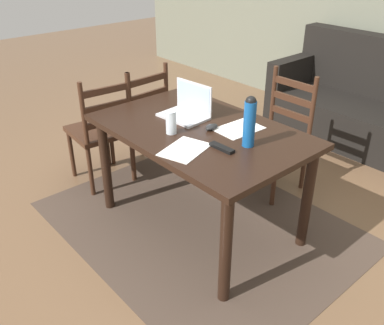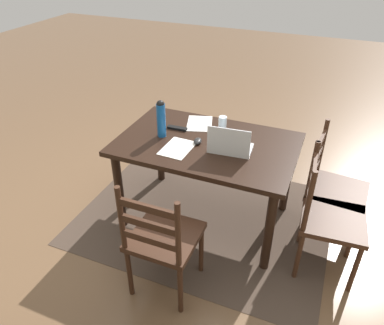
{
  "view_description": "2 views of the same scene",
  "coord_description": "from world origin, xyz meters",
  "px_view_note": "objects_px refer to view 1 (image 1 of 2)",
  "views": [
    {
      "loc": [
        1.86,
        -1.7,
        1.89
      ],
      "look_at": [
        0.04,
        -0.1,
        0.57
      ],
      "focal_mm": 39.7,
      "sensor_mm": 36.0,
      "label": 1
    },
    {
      "loc": [
        -0.86,
        2.39,
        2.21
      ],
      "look_at": [
        0.07,
        0.15,
        0.65
      ],
      "focal_mm": 34.5,
      "sensor_mm": 36.0,
      "label": 2
    }
  ],
  "objects_px": {
    "chair_left_far": "(138,119)",
    "chair_far_head": "(277,135)",
    "dining_table": "(200,142)",
    "laptop": "(188,108)",
    "computer_mouse": "(212,127)",
    "water_bottle": "(250,121)",
    "drinking_glass": "(171,122)",
    "tv_remote": "(222,148)",
    "chair_left_near": "(101,131)",
    "couch": "(365,106)"
  },
  "relations": [
    {
      "from": "water_bottle",
      "to": "chair_left_near",
      "type": "bearing_deg",
      "value": -170.59
    },
    {
      "from": "computer_mouse",
      "to": "chair_far_head",
      "type": "bearing_deg",
      "value": 87.45
    },
    {
      "from": "dining_table",
      "to": "computer_mouse",
      "type": "height_order",
      "value": "computer_mouse"
    },
    {
      "from": "dining_table",
      "to": "water_bottle",
      "type": "bearing_deg",
      "value": 6.37
    },
    {
      "from": "chair_left_far",
      "to": "tv_remote",
      "type": "bearing_deg",
      "value": -12.73
    },
    {
      "from": "dining_table",
      "to": "chair_far_head",
      "type": "bearing_deg",
      "value": 90.01
    },
    {
      "from": "dining_table",
      "to": "water_bottle",
      "type": "distance_m",
      "value": 0.46
    },
    {
      "from": "dining_table",
      "to": "tv_remote",
      "type": "relative_size",
      "value": 8.29
    },
    {
      "from": "chair_left_near",
      "to": "laptop",
      "type": "bearing_deg",
      "value": 18.31
    },
    {
      "from": "drinking_glass",
      "to": "laptop",
      "type": "bearing_deg",
      "value": 118.99
    },
    {
      "from": "chair_left_far",
      "to": "water_bottle",
      "type": "bearing_deg",
      "value": -5.94
    },
    {
      "from": "chair_far_head",
      "to": "laptop",
      "type": "distance_m",
      "value": 0.86
    },
    {
      "from": "chair_left_far",
      "to": "chair_far_head",
      "type": "bearing_deg",
      "value": 32.84
    },
    {
      "from": "tv_remote",
      "to": "chair_far_head",
      "type": "bearing_deg",
      "value": 16.23
    },
    {
      "from": "tv_remote",
      "to": "chair_left_far",
      "type": "bearing_deg",
      "value": 75.27
    },
    {
      "from": "chair_far_head",
      "to": "tv_remote",
      "type": "xyz_separation_m",
      "value": [
        0.31,
        -0.94,
        0.32
      ]
    },
    {
      "from": "chair_left_far",
      "to": "chair_far_head",
      "type": "height_order",
      "value": "same"
    },
    {
      "from": "computer_mouse",
      "to": "chair_left_near",
      "type": "bearing_deg",
      "value": -175.19
    },
    {
      "from": "drinking_glass",
      "to": "tv_remote",
      "type": "bearing_deg",
      "value": 12.25
    },
    {
      "from": "water_bottle",
      "to": "computer_mouse",
      "type": "height_order",
      "value": "water_bottle"
    },
    {
      "from": "dining_table",
      "to": "drinking_glass",
      "type": "relative_size",
      "value": 9.57
    },
    {
      "from": "chair_left_far",
      "to": "computer_mouse",
      "type": "bearing_deg",
      "value": -7.77
    },
    {
      "from": "water_bottle",
      "to": "drinking_glass",
      "type": "relative_size",
      "value": 2.1
    },
    {
      "from": "couch",
      "to": "drinking_glass",
      "type": "xyz_separation_m",
      "value": [
        -0.08,
        -2.41,
        0.49
      ]
    },
    {
      "from": "water_bottle",
      "to": "computer_mouse",
      "type": "bearing_deg",
      "value": -179.64
    },
    {
      "from": "tv_remote",
      "to": "water_bottle",
      "type": "bearing_deg",
      "value": -26.17
    },
    {
      "from": "chair_left_near",
      "to": "water_bottle",
      "type": "relative_size",
      "value": 3.07
    },
    {
      "from": "water_bottle",
      "to": "drinking_glass",
      "type": "bearing_deg",
      "value": -152.11
    },
    {
      "from": "couch",
      "to": "water_bottle",
      "type": "height_order",
      "value": "water_bottle"
    },
    {
      "from": "chair_left_near",
      "to": "water_bottle",
      "type": "distance_m",
      "value": 1.46
    },
    {
      "from": "chair_left_far",
      "to": "laptop",
      "type": "bearing_deg",
      "value": -7.97
    },
    {
      "from": "chair_far_head",
      "to": "computer_mouse",
      "type": "xyz_separation_m",
      "value": [
        0.06,
        -0.79,
        0.32
      ]
    },
    {
      "from": "dining_table",
      "to": "tv_remote",
      "type": "height_order",
      "value": "tv_remote"
    },
    {
      "from": "chair_far_head",
      "to": "water_bottle",
      "type": "xyz_separation_m",
      "value": [
        0.38,
        -0.78,
        0.47
      ]
    },
    {
      "from": "chair_far_head",
      "to": "drinking_glass",
      "type": "distance_m",
      "value": 1.09
    },
    {
      "from": "water_bottle",
      "to": "laptop",
      "type": "bearing_deg",
      "value": 176.81
    },
    {
      "from": "chair_left_near",
      "to": "couch",
      "type": "height_order",
      "value": "couch"
    },
    {
      "from": "water_bottle",
      "to": "drinking_glass",
      "type": "height_order",
      "value": "water_bottle"
    },
    {
      "from": "laptop",
      "to": "couch",
      "type": "bearing_deg",
      "value": 84.07
    },
    {
      "from": "laptop",
      "to": "computer_mouse",
      "type": "distance_m",
      "value": 0.28
    },
    {
      "from": "dining_table",
      "to": "computer_mouse",
      "type": "distance_m",
      "value": 0.14
    },
    {
      "from": "dining_table",
      "to": "laptop",
      "type": "distance_m",
      "value": 0.27
    },
    {
      "from": "couch",
      "to": "water_bottle",
      "type": "distance_m",
      "value": 2.28
    },
    {
      "from": "laptop",
      "to": "chair_far_head",
      "type": "bearing_deg",
      "value": 74.43
    },
    {
      "from": "dining_table",
      "to": "chair_far_head",
      "type": "height_order",
      "value": "chair_far_head"
    },
    {
      "from": "water_bottle",
      "to": "drinking_glass",
      "type": "xyz_separation_m",
      "value": [
        -0.44,
        -0.23,
        -0.09
      ]
    },
    {
      "from": "chair_left_near",
      "to": "tv_remote",
      "type": "height_order",
      "value": "chair_left_near"
    },
    {
      "from": "computer_mouse",
      "to": "drinking_glass",
      "type": "bearing_deg",
      "value": -125.98
    },
    {
      "from": "dining_table",
      "to": "chair_left_near",
      "type": "distance_m",
      "value": 1.03
    },
    {
      "from": "laptop",
      "to": "water_bottle",
      "type": "relative_size",
      "value": 1.09
    }
  ]
}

